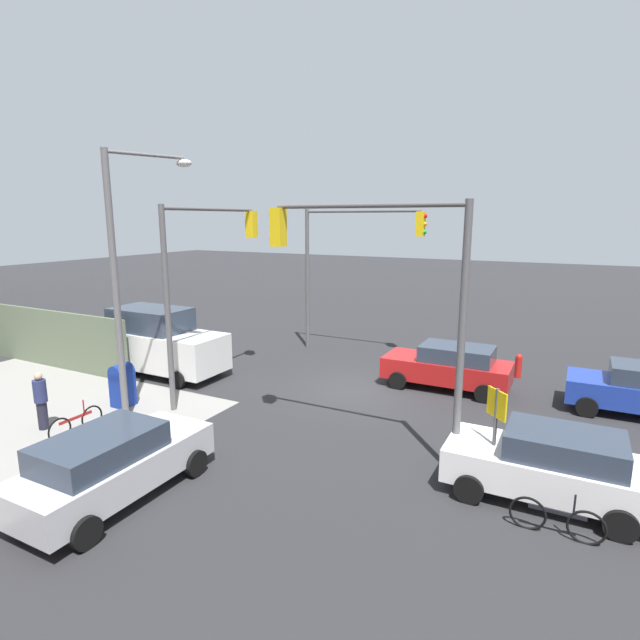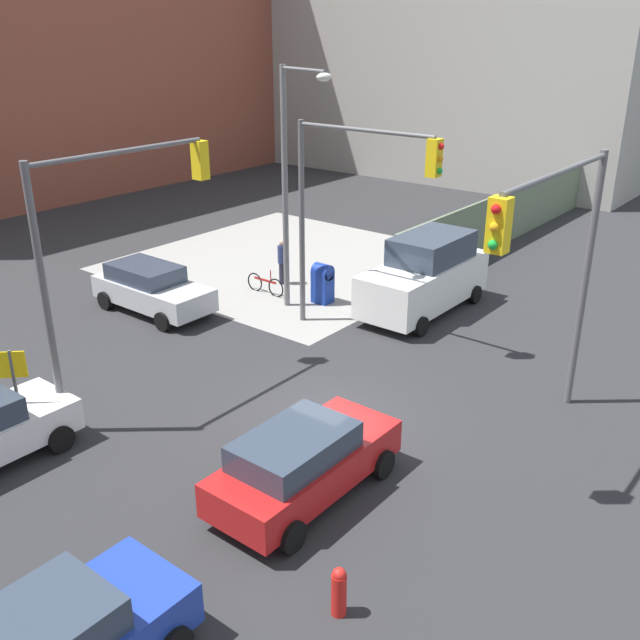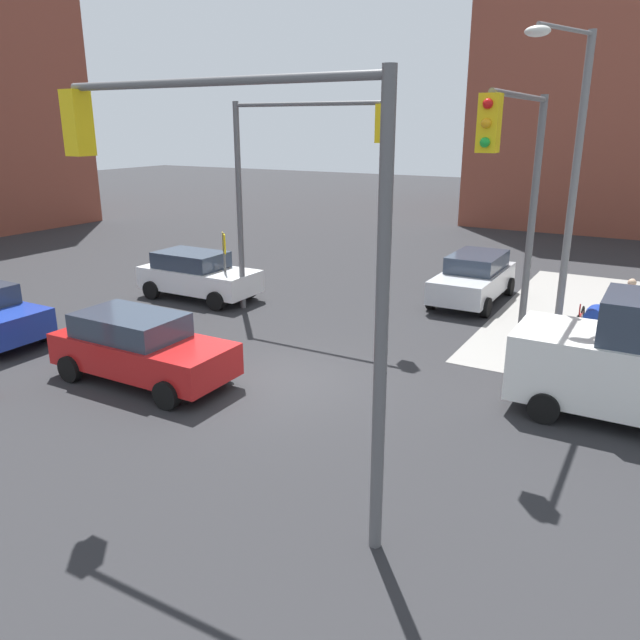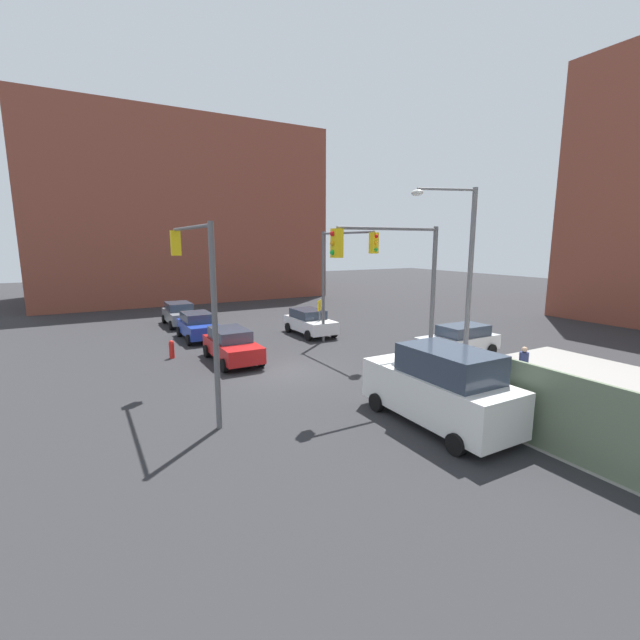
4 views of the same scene
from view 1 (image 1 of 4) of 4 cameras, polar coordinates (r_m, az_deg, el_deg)
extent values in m
plane|color=#28282B|center=(18.25, 4.20, -7.95)|extent=(120.00, 120.00, 0.00)
cylinder|color=#59595B|center=(11.89, 15.83, -2.67)|extent=(0.18, 0.18, 6.50)
cylinder|color=#59595B|center=(12.27, 5.14, 12.90)|extent=(4.89, 0.12, 0.12)
cube|color=yellow|center=(13.39, -4.79, 10.52)|extent=(0.32, 0.36, 1.00)
sphere|color=red|center=(13.49, -5.47, 11.88)|extent=(0.18, 0.18, 0.18)
sphere|color=orange|center=(13.49, -5.45, 10.52)|extent=(0.18, 0.18, 0.18)
sphere|color=green|center=(13.50, -5.42, 9.16)|extent=(0.18, 0.18, 0.18)
cylinder|color=#59595B|center=(23.40, -1.45, 4.60)|extent=(0.18, 0.18, 6.50)
cylinder|color=#59595B|center=(22.07, 4.69, 12.29)|extent=(5.31, 0.12, 0.12)
cube|color=yellow|center=(21.18, 11.42, 10.70)|extent=(0.32, 0.36, 1.00)
sphere|color=red|center=(21.13, 11.93, 11.55)|extent=(0.18, 0.18, 0.18)
sphere|color=orange|center=(21.13, 11.90, 10.68)|extent=(0.18, 0.18, 0.18)
sphere|color=green|center=(21.14, 11.86, 9.81)|extent=(0.18, 0.18, 0.18)
cylinder|color=#59595B|center=(16.21, -17.02, 0.98)|extent=(0.18, 0.18, 6.50)
cylinder|color=#59595B|center=(17.68, -12.30, 12.26)|extent=(0.12, 4.62, 0.12)
cube|color=yellow|center=(19.51, -7.84, 10.77)|extent=(0.36, 0.32, 1.00)
sphere|color=red|center=(19.66, -7.56, 11.71)|extent=(0.18, 0.18, 0.18)
sphere|color=orange|center=(19.66, -7.53, 10.78)|extent=(0.18, 0.18, 0.18)
sphere|color=green|center=(19.66, -7.51, 9.85)|extent=(0.18, 0.18, 0.18)
cylinder|color=slate|center=(15.73, -22.31, 3.08)|extent=(0.20, 0.20, 8.00)
cylinder|color=slate|center=(16.16, -19.27, 17.40)|extent=(0.89, 2.30, 0.10)
ellipsoid|color=silver|center=(16.68, -15.31, 16.90)|extent=(0.56, 0.36, 0.24)
cylinder|color=#4C4C4C|center=(12.18, 19.28, -12.77)|extent=(0.08, 0.08, 2.40)
cube|color=yellow|center=(11.86, 19.56, -9.01)|extent=(0.48, 0.48, 0.64)
cube|color=navy|center=(17.75, -21.61, -7.37)|extent=(0.56, 0.64, 1.15)
cylinder|color=navy|center=(17.58, -21.75, -5.59)|extent=(0.56, 0.64, 0.56)
cylinder|color=red|center=(20.89, 21.71, -5.07)|extent=(0.26, 0.26, 0.80)
sphere|color=red|center=(20.78, 21.80, -3.96)|extent=(0.24, 0.24, 0.24)
cube|color=#B21919|center=(18.74, 14.22, -5.52)|extent=(4.46, 1.80, 0.75)
cube|color=#2D3847|center=(18.50, 15.39, -3.71)|extent=(2.50, 1.58, 0.55)
cylinder|color=black|center=(18.41, 8.89, -6.83)|extent=(0.64, 0.22, 0.64)
cylinder|color=black|center=(20.05, 10.55, -5.35)|extent=(0.64, 0.22, 0.64)
cylinder|color=black|center=(17.75, 18.27, -7.99)|extent=(0.64, 0.22, 0.64)
cylinder|color=black|center=(19.45, 19.16, -6.34)|extent=(0.64, 0.22, 0.64)
cube|color=#B7BABF|center=(12.29, -22.28, -15.36)|extent=(1.80, 4.46, 0.75)
cube|color=#2D3847|center=(11.82, -23.87, -13.11)|extent=(1.58, 2.50, 0.55)
cylinder|color=black|center=(13.96, -19.78, -13.55)|extent=(0.22, 0.64, 0.64)
cylinder|color=black|center=(12.80, -14.07, -15.58)|extent=(0.22, 0.64, 0.64)
cylinder|color=black|center=(12.37, -30.60, -17.93)|extent=(0.22, 0.64, 0.64)
cylinder|color=black|center=(11.04, -25.25, -21.10)|extent=(0.22, 0.64, 0.64)
cube|color=white|center=(12.39, 24.30, -15.32)|extent=(4.19, 1.80, 0.75)
cube|color=#2D3847|center=(12.12, 26.17, -12.71)|extent=(2.34, 1.58, 0.55)
cylinder|color=black|center=(11.88, 16.65, -17.99)|extent=(0.64, 0.22, 0.64)
cylinder|color=black|center=(13.46, 18.18, -14.40)|extent=(0.64, 0.22, 0.64)
cylinder|color=black|center=(11.82, 31.14, -19.43)|extent=(0.64, 0.22, 0.64)
cylinder|color=black|center=(13.41, 30.71, -15.63)|extent=(0.64, 0.22, 0.64)
cube|color=#1E389E|center=(18.65, 32.51, -7.11)|extent=(4.02, 1.80, 0.75)
cylinder|color=black|center=(17.81, 28.19, -8.75)|extent=(0.64, 0.22, 0.64)
cylinder|color=black|center=(19.52, 28.17, -7.03)|extent=(0.64, 0.22, 0.64)
cube|color=white|center=(20.74, -17.74, -3.14)|extent=(5.40, 2.10, 1.40)
cube|color=#2D3847|center=(20.80, -18.78, 0.09)|extent=(3.02, 1.85, 0.90)
cylinder|color=black|center=(20.46, -11.88, -5.06)|extent=(0.64, 0.22, 0.64)
cylinder|color=black|center=(18.97, -15.91, -6.59)|extent=(0.64, 0.22, 0.64)
cylinder|color=black|center=(22.90, -19.04, -3.67)|extent=(0.64, 0.22, 0.64)
cylinder|color=black|center=(21.58, -23.07, -4.89)|extent=(0.64, 0.22, 0.64)
cylinder|color=navy|center=(16.69, -29.37, -7.09)|extent=(0.36, 0.36, 0.67)
sphere|color=tan|center=(16.56, -29.52, -5.62)|extent=(0.23, 0.23, 0.23)
cylinder|color=#1E1E2D|center=(16.92, -29.12, -9.51)|extent=(0.28, 0.28, 0.84)
torus|color=black|center=(15.85, -27.60, -11.11)|extent=(0.05, 0.71, 0.71)
torus|color=black|center=(16.40, -24.61, -10.07)|extent=(0.05, 0.71, 0.71)
cube|color=maroon|center=(16.06, -26.13, -9.99)|extent=(0.04, 1.04, 0.08)
cylinder|color=maroon|center=(16.13, -25.41, -8.92)|extent=(0.04, 0.04, 0.40)
torus|color=black|center=(11.40, 22.63, -19.72)|extent=(0.71, 0.05, 0.71)
torus|color=black|center=(11.41, 28.16, -20.22)|extent=(0.71, 0.05, 0.71)
cube|color=black|center=(11.30, 25.47, -19.21)|extent=(1.04, 0.04, 0.08)
cylinder|color=black|center=(11.19, 27.09, -18.27)|extent=(0.04, 0.04, 0.40)
camera|label=2|loc=(26.26, 41.35, 15.39)|focal=40.00mm
camera|label=3|loc=(30.90, -0.18, 11.09)|focal=35.00mm
camera|label=4|loc=(33.88, -18.12, 10.64)|focal=24.00mm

